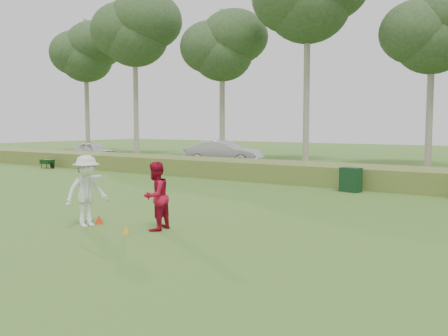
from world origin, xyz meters
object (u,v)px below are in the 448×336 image
Objects in this scene: player_white at (87,191)px; car_mid at (223,153)px; cone_yellow at (126,230)px; player_red at (156,196)px; utility_cabinet at (351,180)px; car_left at (94,150)px; cone_orange at (99,219)px.

car_mid is at bearing 32.71° from player_white.
player_white is at bearing 178.26° from cone_yellow.
player_red is at bearing -165.29° from car_mid.
car_mid reaches higher than cone_yellow.
utility_cabinet is at bearing -137.10° from car_mid.
cone_yellow is at bearing -126.65° from car_left.
cone_yellow is 10.99m from utility_cabinet.
car_left is (-20.42, 17.45, 0.59)m from cone_orange.
cone_yellow is 28.35m from car_left.
car_left reaches higher than utility_cabinet.
car_left is at bearing 57.73° from player_white.
cone_yellow is 0.04× the size of car_mid.
utility_cabinet is (3.38, 10.78, -0.47)m from player_white.
cone_orange is at bearing -89.13° from player_red.
car_mid is at bearing -87.38° from car_left.
player_red is 8.65× the size of cone_yellow.
car_mid is at bearing 159.30° from utility_cabinet.
player_white is at bearing -128.62° from car_left.
player_white is 0.51× the size of car_left.
car_left is at bearing 139.48° from cone_orange.
cone_orange is at bearing -170.60° from car_mid.
car_mid is (-7.89, 17.89, -0.07)m from player_white.
player_red is 1.79× the size of utility_cabinet.
player_red reaches higher than car_mid.
cone_yellow is 0.05× the size of car_left.
cone_orange is 1.19× the size of cone_yellow.
player_white is 9.29× the size of cone_yellow.
car_left is at bearing 75.21° from car_mid.
cone_yellow is at bearing -16.68° from cone_orange.
player_red is at bearing 65.69° from cone_yellow.
cone_yellow is at bearing -167.14° from car_mid.
player_white is 1.07× the size of player_red.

